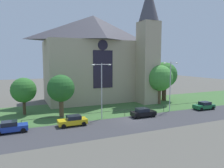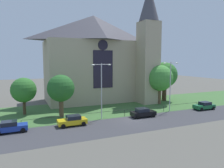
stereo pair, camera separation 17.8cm
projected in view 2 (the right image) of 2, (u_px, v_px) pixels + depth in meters
The scene contains 15 objects.
ground at pixel (108, 107), 43.47m from camera, with size 160.00×160.00×0.00m, color #56544C.
road_asphalt at pixel (138, 123), 32.52m from camera, with size 120.00×8.00×0.01m, color #38383D.
grass_verge at pixel (112, 109), 41.64m from camera, with size 120.00×20.00×0.01m, color #3D6633.
church_building at pixel (98, 57), 50.13m from camera, with size 23.20×16.20×26.00m.
iron_railing at pixel (125, 110), 36.52m from camera, with size 32.94×0.07×1.13m.
tree_left_near at pixel (61, 89), 35.65m from camera, with size 4.57×4.57×7.19m.
tree_left_far at pixel (24, 90), 37.30m from camera, with size 4.38×4.38×6.56m.
tree_right_far at pixel (165, 75), 50.42m from camera, with size 5.97×5.97×9.20m.
tree_right_near at pixel (160, 78), 46.42m from camera, with size 5.68×5.68×8.58m.
streetlamp_near at pixel (101, 84), 34.22m from camera, with size 3.37×0.26×9.11m.
streetlamp_far at pixel (170, 80), 39.66m from camera, with size 3.37×0.26×9.32m.
parked_car_blue at pixel (10, 127), 28.22m from camera, with size 4.21×2.03×1.51m.
parked_car_yellow at pixel (72, 121), 31.16m from camera, with size 4.21×2.04×1.51m.
parked_car_black at pixel (143, 113), 35.97m from camera, with size 4.26×2.14×1.51m.
parked_car_green at pixel (204, 106), 41.47m from camera, with size 4.24×2.11×1.51m.
Camera 2 is at (-16.27, -29.47, 9.48)m, focal length 34.02 mm.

